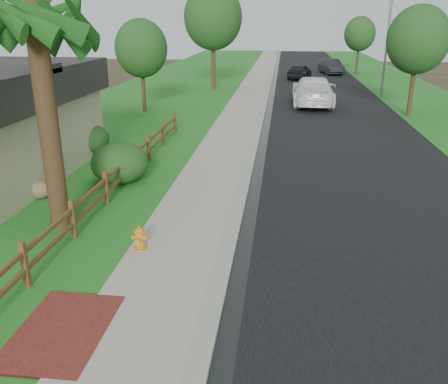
# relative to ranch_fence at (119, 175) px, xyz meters

# --- Properties ---
(ground) EXTENTS (120.00, 120.00, 0.00)m
(ground) POSITION_rel_ranch_fence_xyz_m (3.60, -6.40, -0.62)
(ground) COLOR #342D1C
(road) EXTENTS (8.00, 90.00, 0.02)m
(road) POSITION_rel_ranch_fence_xyz_m (8.20, 28.60, -0.61)
(road) COLOR black
(road) RESTS_ON ground
(curb) EXTENTS (0.40, 90.00, 0.12)m
(curb) POSITION_rel_ranch_fence_xyz_m (4.00, 28.60, -0.56)
(curb) COLOR gray
(curb) RESTS_ON ground
(wet_gutter) EXTENTS (0.50, 90.00, 0.00)m
(wet_gutter) POSITION_rel_ranch_fence_xyz_m (4.35, 28.60, -0.60)
(wet_gutter) COLOR black
(wet_gutter) RESTS_ON road
(sidewalk) EXTENTS (2.20, 90.00, 0.10)m
(sidewalk) POSITION_rel_ranch_fence_xyz_m (2.70, 28.60, -0.57)
(sidewalk) COLOR #A7A092
(sidewalk) RESTS_ON ground
(grass_strip) EXTENTS (1.60, 90.00, 0.06)m
(grass_strip) POSITION_rel_ranch_fence_xyz_m (0.80, 28.60, -0.59)
(grass_strip) COLOR #1C6322
(grass_strip) RESTS_ON ground
(lawn_near) EXTENTS (9.00, 90.00, 0.04)m
(lawn_near) POSITION_rel_ranch_fence_xyz_m (-4.40, 28.60, -0.60)
(lawn_near) COLOR #1C6322
(lawn_near) RESTS_ON ground
(verge_far) EXTENTS (6.00, 90.00, 0.04)m
(verge_far) POSITION_rel_ranch_fence_xyz_m (15.10, 28.60, -0.60)
(verge_far) COLOR #1C6322
(verge_far) RESTS_ON ground
(brick_patch) EXTENTS (1.60, 2.40, 0.11)m
(brick_patch) POSITION_rel_ranch_fence_xyz_m (1.40, -7.40, -0.56)
(brick_patch) COLOR maroon
(brick_patch) RESTS_ON ground
(ranch_fence) EXTENTS (0.12, 16.92, 1.10)m
(ranch_fence) POSITION_rel_ranch_fence_xyz_m (0.00, 0.00, 0.00)
(ranch_fence) COLOR #4D2919
(ranch_fence) RESTS_ON ground
(palm_tree) EXTENTS (3.60, 3.60, 6.60)m
(palm_tree) POSITION_rel_ranch_fence_xyz_m (-0.70, -2.90, 4.91)
(palm_tree) COLOR #321D14
(palm_tree) RESTS_ON ground
(fire_hydrant) EXTENTS (0.40, 0.33, 0.63)m
(fire_hydrant) POSITION_rel_ranch_fence_xyz_m (1.90, -4.12, -0.23)
(fire_hydrant) COLOR orange
(fire_hydrant) RESTS_ON sidewalk
(white_suv) EXTENTS (2.62, 6.39, 1.85)m
(white_suv) POSITION_rel_ranch_fence_xyz_m (7.17, 17.76, 0.33)
(white_suv) COLOR white
(white_suv) RESTS_ON road
(dark_car_mid) EXTENTS (2.68, 4.45, 1.42)m
(dark_car_mid) POSITION_rel_ranch_fence_xyz_m (6.73, 32.31, 0.11)
(dark_car_mid) COLOR black
(dark_car_mid) RESTS_ON road
(dark_car_far) EXTENTS (2.45, 4.76, 1.50)m
(dark_car_far) POSITION_rel_ranch_fence_xyz_m (10.05, 36.93, 0.15)
(dark_car_far) COLOR black
(dark_car_far) RESTS_ON road
(streetlight) EXTENTS (1.75, 0.82, 7.92)m
(streetlight) POSITION_rel_ranch_fence_xyz_m (12.16, 21.53, 3.87)
(streetlight) COLOR gray
(streetlight) RESTS_ON ground
(boulder) EXTENTS (1.08, 0.94, 0.61)m
(boulder) POSITION_rel_ranch_fence_xyz_m (-2.40, -0.86, -0.31)
(boulder) COLOR brown
(boulder) RESTS_ON ground
(shrub_c) EXTENTS (2.21, 2.21, 1.42)m
(shrub_c) POSITION_rel_ranch_fence_xyz_m (-0.30, 0.97, 0.09)
(shrub_c) COLOR #163F1B
(shrub_c) RESTS_ON ground
(shrub_d) EXTENTS (2.29, 2.29, 1.35)m
(shrub_d) POSITION_rel_ranch_fence_xyz_m (-2.90, 4.26, 0.06)
(shrub_d) COLOR #163F1B
(shrub_d) RESTS_ON ground
(tree_near_left) EXTENTS (3.08, 3.08, 5.46)m
(tree_near_left) POSITION_rel_ranch_fence_xyz_m (-3.17, 14.06, 3.14)
(tree_near_left) COLOR #321D14
(tree_near_left) RESTS_ON ground
(tree_near_right) EXTENTS (3.44, 3.44, 6.20)m
(tree_near_right) POSITION_rel_ranch_fence_xyz_m (12.60, 14.68, 3.67)
(tree_near_right) COLOR #321D14
(tree_near_right) RESTS_ON ground
(tree_mid_left) EXTENTS (4.45, 4.45, 7.96)m
(tree_mid_left) POSITION_rel_ranch_fence_xyz_m (-0.30, 23.86, 4.87)
(tree_mid_left) COLOR #321D14
(tree_mid_left) RESTS_ON ground
(tree_far_right) EXTENTS (3.08, 3.08, 5.68)m
(tree_far_right) POSITION_rel_ranch_fence_xyz_m (12.60, 36.81, 3.35)
(tree_far_right) COLOR #321D14
(tree_far_right) RESTS_ON ground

